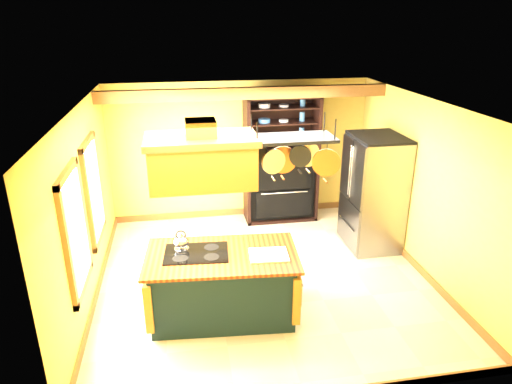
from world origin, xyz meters
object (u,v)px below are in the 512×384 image
object	(u,v)px
pot_rack	(293,148)
hutch	(280,173)
kitchen_island	(222,284)
range_hood	(202,159)
refrigerator	(373,195)

from	to	relation	value
pot_rack	hutch	xyz separation A→B (m)	(0.55, 3.03, -1.36)
kitchen_island	hutch	xyz separation A→B (m)	(1.46, 3.03, 0.47)
range_hood	pot_rack	world-z (taller)	same
kitchen_island	range_hood	size ratio (longest dim) A/B	1.56
range_hood	pot_rack	size ratio (longest dim) A/B	1.16
range_hood	pot_rack	distance (m)	1.12
kitchen_island	hutch	distance (m)	3.40
kitchen_island	hutch	bearing A→B (deg)	68.78
kitchen_island	range_hood	distance (m)	1.77
kitchen_island	refrigerator	distance (m)	3.24
kitchen_island	refrigerator	xyz separation A→B (m)	(2.78, 1.59, 0.48)
kitchen_island	range_hood	world-z (taller)	range_hood
kitchen_island	pot_rack	bearing A→B (deg)	4.52
range_hood	kitchen_island	bearing A→B (deg)	0.24
range_hood	refrigerator	size ratio (longest dim) A/B	0.68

